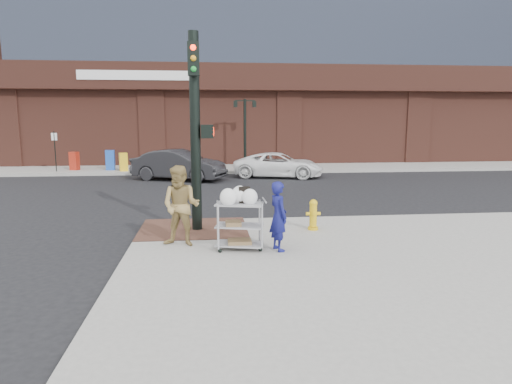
{
  "coord_description": "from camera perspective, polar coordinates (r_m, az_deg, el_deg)",
  "views": [
    {
      "loc": [
        -0.19,
        -10.95,
        3.03
      ],
      "look_at": [
        0.96,
        -0.01,
        1.25
      ],
      "focal_mm": 32.0,
      "sensor_mm": 36.0,
      "label": 1
    }
  ],
  "objects": [
    {
      "name": "woman_blue",
      "position": [
        9.98,
        2.83,
        -3.03
      ],
      "size": [
        0.52,
        0.64,
        1.53
      ],
      "primitive_type": "imported",
      "rotation": [
        0.0,
        0.0,
        1.88
      ],
      "color": "navy",
      "rests_on": "sidewalk_near"
    },
    {
      "name": "ground",
      "position": [
        11.36,
        -4.88,
        -6.31
      ],
      "size": [
        220.0,
        220.0,
        0.0
      ],
      "primitive_type": "plane",
      "color": "black",
      "rests_on": "ground"
    },
    {
      "name": "newsbox_yellow",
      "position": [
        26.26,
        -16.24,
        3.63
      ],
      "size": [
        0.52,
        0.5,
        1.01
      ],
      "primitive_type": "cube",
      "rotation": [
        0.0,
        0.0,
        0.32
      ],
      "color": "yellow",
      "rests_on": "sidewalk_far"
    },
    {
      "name": "sedan_dark",
      "position": [
        22.86,
        -9.64,
        3.35
      ],
      "size": [
        4.86,
        3.28,
        1.52
      ],
      "primitive_type": "imported",
      "rotation": [
        0.0,
        0.0,
        1.17
      ],
      "color": "black",
      "rests_on": "ground"
    },
    {
      "name": "fire_hydrant",
      "position": [
        11.98,
        7.16,
        -2.78
      ],
      "size": [
        0.38,
        0.27,
        0.8
      ],
      "color": "gold",
      "rests_on": "sidewalk_near"
    },
    {
      "name": "brick_curb_ramp",
      "position": [
        12.2,
        -7.81,
        -4.52
      ],
      "size": [
        2.8,
        2.4,
        0.01
      ],
      "primitive_type": "cube",
      "color": "#4F2D25",
      "rests_on": "sidewalk_near"
    },
    {
      "name": "pedestrian_tan",
      "position": [
        10.45,
        -9.36,
        -1.74
      ],
      "size": [
        1.05,
        0.92,
        1.84
      ],
      "primitive_type": "imported",
      "rotation": [
        0.0,
        0.0,
        -0.29
      ],
      "color": "#997F48",
      "rests_on": "sidewalk_near"
    },
    {
      "name": "utility_cart",
      "position": [
        10.06,
        -2.08,
        -3.68
      ],
      "size": [
        1.12,
        0.78,
        1.41
      ],
      "color": "#949499",
      "rests_on": "sidewalk_near"
    },
    {
      "name": "sidewalk_far",
      "position": [
        44.88,
        10.46,
        5.26
      ],
      "size": [
        65.0,
        36.0,
        0.15
      ],
      "primitive_type": "cube",
      "color": "gray",
      "rests_on": "ground"
    },
    {
      "name": "newsbox_red",
      "position": [
        27.67,
        -21.75,
        3.63
      ],
      "size": [
        0.53,
        0.5,
        1.03
      ],
      "primitive_type": "cube",
      "rotation": [
        0.0,
        0.0,
        -0.3
      ],
      "color": "#9E2112",
      "rests_on": "sidewalk_far"
    },
    {
      "name": "newsbox_blue",
      "position": [
        27.06,
        -17.75,
        3.83
      ],
      "size": [
        0.49,
        0.45,
        1.12
      ],
      "primitive_type": "cube",
      "rotation": [
        0.0,
        0.0,
        0.06
      ],
      "color": "blue",
      "rests_on": "sidewalk_far"
    },
    {
      "name": "lamp_post",
      "position": [
        27.04,
        -1.39,
        8.31
      ],
      "size": [
        1.32,
        0.22,
        4.0
      ],
      "color": "black",
      "rests_on": "sidewalk_far"
    },
    {
      "name": "parking_sign",
      "position": [
        27.3,
        -23.81,
        4.67
      ],
      "size": [
        0.05,
        0.05,
        2.2
      ],
      "primitive_type": "cylinder",
      "color": "black",
      "rests_on": "sidewalk_far"
    },
    {
      "name": "traffic_signal_pole",
      "position": [
        11.73,
        -7.51,
        8.15
      ],
      "size": [
        0.61,
        0.51,
        5.0
      ],
      "color": "black",
      "rests_on": "sidewalk_near"
    },
    {
      "name": "minivan_white",
      "position": [
        23.72,
        2.88,
        3.39
      ],
      "size": [
        4.98,
        3.24,
        1.27
      ],
      "primitive_type": "imported",
      "rotation": [
        0.0,
        0.0,
        1.31
      ],
      "color": "white",
      "rests_on": "ground"
    }
  ]
}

